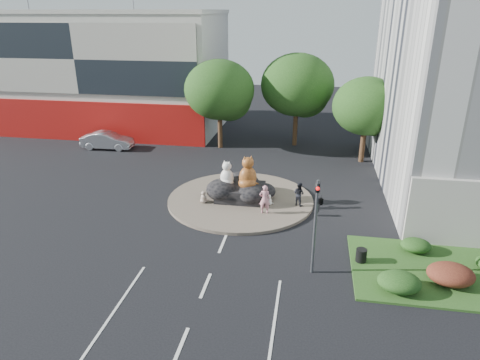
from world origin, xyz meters
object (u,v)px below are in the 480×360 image
(kitten_calico, at_px, (204,197))
(kitten_white, at_px, (269,200))
(litter_bin, at_px, (361,255))
(cat_white, at_px, (227,173))
(cat_tabby, at_px, (248,172))
(pedestrian_dark, at_px, (299,194))
(pedestrian_pink, at_px, (265,199))
(parked_car, at_px, (107,140))

(kitten_calico, bearing_deg, kitten_white, 41.78)
(litter_bin, bearing_deg, kitten_calico, 150.34)
(cat_white, xyz_separation_m, kitten_white, (2.97, -0.61, -1.44))
(cat_tabby, bearing_deg, kitten_calico, 173.88)
(cat_white, relative_size, pedestrian_dark, 1.14)
(pedestrian_pink, relative_size, pedestrian_dark, 1.19)
(kitten_white, xyz_separation_m, litter_bin, (5.44, -5.97, -0.10))
(cat_white, height_order, parked_car, cat_white)
(cat_tabby, bearing_deg, kitten_white, -42.50)
(cat_white, distance_m, pedestrian_dark, 5.03)
(pedestrian_pink, distance_m, litter_bin, 7.33)
(cat_white, xyz_separation_m, pedestrian_pink, (2.82, -1.89, -0.86))
(pedestrian_dark, bearing_deg, pedestrian_pink, 71.29)
(cat_tabby, bearing_deg, pedestrian_dark, -27.29)
(kitten_white, bearing_deg, cat_white, 113.43)
(kitten_white, distance_m, litter_bin, 8.08)
(kitten_white, xyz_separation_m, pedestrian_dark, (1.94, 0.29, 0.43))
(pedestrian_pink, relative_size, parked_car, 0.39)
(kitten_calico, xyz_separation_m, kitten_white, (4.39, 0.37, -0.06))
(cat_tabby, height_order, parked_car, cat_tabby)
(pedestrian_dark, xyz_separation_m, litter_bin, (3.50, -6.27, -0.53))
(cat_tabby, relative_size, kitten_white, 3.10)
(parked_car, bearing_deg, cat_tabby, -125.98)
(cat_white, relative_size, litter_bin, 2.61)
(pedestrian_dark, height_order, litter_bin, pedestrian_dark)
(kitten_calico, bearing_deg, cat_white, 71.51)
(cat_tabby, bearing_deg, cat_white, 153.21)
(kitten_white, relative_size, pedestrian_dark, 0.46)
(kitten_calico, distance_m, pedestrian_dark, 6.38)
(cat_white, bearing_deg, pedestrian_pink, -14.65)
(cat_white, relative_size, kitten_white, 2.47)
(kitten_white, height_order, pedestrian_dark, pedestrian_dark)
(cat_white, bearing_deg, pedestrian_dark, 15.58)
(cat_white, xyz_separation_m, pedestrian_dark, (4.91, -0.32, -1.01))
(pedestrian_pink, xyz_separation_m, litter_bin, (5.59, -4.69, -0.68))
(kitten_white, bearing_deg, cat_tabby, 105.98)
(pedestrian_pink, xyz_separation_m, pedestrian_dark, (2.09, 1.58, -0.15))
(litter_bin, bearing_deg, kitten_white, 132.34)
(cat_white, height_order, pedestrian_pink, cat_white)
(kitten_calico, height_order, litter_bin, kitten_calico)
(cat_tabby, relative_size, kitten_calico, 2.69)
(kitten_calico, bearing_deg, parked_car, 175.12)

